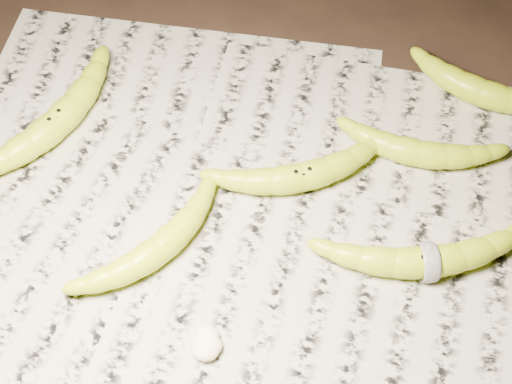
% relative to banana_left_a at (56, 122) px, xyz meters
% --- Properties ---
extents(ground, '(3.00, 3.00, 0.00)m').
position_rel_banana_left_a_xyz_m(ground, '(0.29, -0.08, -0.03)').
color(ground, black).
rests_on(ground, ground).
extents(newspaper_patch, '(0.90, 0.70, 0.01)m').
position_rel_banana_left_a_xyz_m(newspaper_patch, '(0.31, -0.09, -0.03)').
color(newspaper_patch, '#AAA592').
rests_on(newspaper_patch, ground).
extents(banana_left_a, '(0.15, 0.25, 0.04)m').
position_rel_banana_left_a_xyz_m(banana_left_a, '(0.00, 0.00, 0.00)').
color(banana_left_a, '#C1CC19').
rests_on(banana_left_a, newspaper_patch).
extents(banana_left_b, '(0.16, 0.19, 0.04)m').
position_rel_banana_left_a_xyz_m(banana_left_b, '(0.19, -0.15, -0.00)').
color(banana_left_b, '#C1CC19').
rests_on(banana_left_b, newspaper_patch).
extents(banana_center, '(0.22, 0.15, 0.04)m').
position_rel_banana_left_a_xyz_m(banana_center, '(0.33, -0.01, -0.00)').
color(banana_center, '#C1CC19').
rests_on(banana_center, newspaper_patch).
extents(banana_taped, '(0.24, 0.13, 0.04)m').
position_rel_banana_left_a_xyz_m(banana_taped, '(0.50, -0.10, -0.00)').
color(banana_taped, '#C1CC19').
rests_on(banana_taped, newspaper_patch).
extents(banana_upper_a, '(0.19, 0.06, 0.04)m').
position_rel_banana_left_a_xyz_m(banana_upper_a, '(0.47, 0.06, -0.00)').
color(banana_upper_a, '#C1CC19').
rests_on(banana_upper_a, newspaper_patch).
extents(banana_upper_b, '(0.20, 0.11, 0.04)m').
position_rel_banana_left_a_xyz_m(banana_upper_b, '(0.55, 0.18, -0.00)').
color(banana_upper_b, '#C1CC19').
rests_on(banana_upper_b, newspaper_patch).
extents(measuring_tape, '(0.02, 0.05, 0.05)m').
position_rel_banana_left_a_xyz_m(measuring_tape, '(0.50, -0.10, -0.00)').
color(measuring_tape, white).
rests_on(measuring_tape, newspaper_patch).
extents(flesh_chunk_a, '(0.03, 0.03, 0.02)m').
position_rel_banana_left_a_xyz_m(flesh_chunk_a, '(0.27, -0.25, -0.01)').
color(flesh_chunk_a, '#FBF5C2').
rests_on(flesh_chunk_a, newspaper_patch).
extents(flesh_chunk_b, '(0.03, 0.02, 0.02)m').
position_rel_banana_left_a_xyz_m(flesh_chunk_b, '(0.27, -0.24, -0.01)').
color(flesh_chunk_b, '#FBF5C2').
rests_on(flesh_chunk_b, newspaper_patch).
extents(flesh_chunk_c, '(0.03, 0.03, 0.02)m').
position_rel_banana_left_a_xyz_m(flesh_chunk_c, '(0.27, -0.25, -0.01)').
color(flesh_chunk_c, '#FBF5C2').
rests_on(flesh_chunk_c, newspaper_patch).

